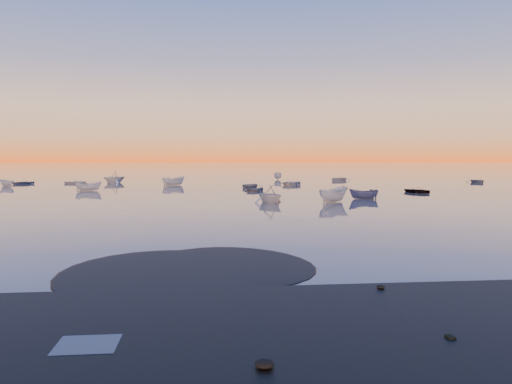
{
  "coord_description": "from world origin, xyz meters",
  "views": [
    {
      "loc": [
        -1.43,
        -19.2,
        4.33
      ],
      "look_at": [
        3.37,
        28.0,
        1.04
      ],
      "focal_mm": 35.0,
      "sensor_mm": 36.0,
      "label": 1
    }
  ],
  "objects": [
    {
      "name": "ground",
      "position": [
        0.0,
        100.0,
        0.0
      ],
      "size": [
        600.0,
        600.0,
        0.0
      ],
      "primitive_type": "plane",
      "color": "#71645E",
      "rests_on": "ground"
    },
    {
      "name": "mud_lobes",
      "position": [
        0.0,
        -1.0,
        0.01
      ],
      "size": [
        140.0,
        6.0,
        0.07
      ],
      "primitive_type": null,
      "color": "black",
      "rests_on": "ground"
    },
    {
      "name": "moored_fleet",
      "position": [
        0.0,
        53.0,
        0.0
      ],
      "size": [
        124.0,
        58.0,
        1.2
      ],
      "primitive_type": null,
      "color": "#B8B8B4",
      "rests_on": "ground"
    },
    {
      "name": "boat_near_center",
      "position": [
        10.81,
        27.54,
        0.0
      ],
      "size": [
        4.26,
        4.35,
        1.48
      ],
      "primitive_type": "imported",
      "rotation": [
        0.0,
        0.0,
        2.33
      ],
      "color": "#B8B8B4",
      "rests_on": "ground"
    },
    {
      "name": "boat_near_right",
      "position": [
        4.71,
        28.13,
        0.0
      ],
      "size": [
        3.96,
        3.25,
        1.27
      ],
      "primitive_type": "imported",
      "rotation": [
        0.0,
        0.0,
        3.67
      ],
      "color": "#B8B8B4",
      "rests_on": "ground"
    }
  ]
}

